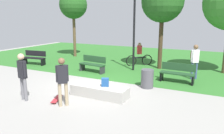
{
  "coord_description": "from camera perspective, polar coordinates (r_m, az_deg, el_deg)",
  "views": [
    {
      "loc": [
        5.0,
        -7.85,
        2.99
      ],
      "look_at": [
        0.99,
        0.19,
        0.96
      ],
      "focal_mm": 34.34,
      "sensor_mm": 36.0,
      "label": 1
    }
  ],
  "objects": [
    {
      "name": "pedestrian_with_backpack",
      "position": [
        11.45,
        21.17,
        2.14
      ],
      "size": [
        0.43,
        0.44,
        1.75
      ],
      "color": "#3F5184",
      "rests_on": "ground_plane"
    },
    {
      "name": "skater_performing_trick",
      "position": [
        7.51,
        -13.08,
        -2.93
      ],
      "size": [
        0.37,
        0.37,
        1.71
      ],
      "color": "tan",
      "rests_on": "ground_plane"
    },
    {
      "name": "tree_leaning_ash",
      "position": [
        17.5,
        -10.28,
        15.87
      ],
      "size": [
        2.15,
        2.15,
        5.12
      ],
      "color": "brown",
      "rests_on": "grass_lawn"
    },
    {
      "name": "skateboard_by_ledge",
      "position": [
        8.34,
        -14.5,
        -8.22
      ],
      "size": [
        0.49,
        0.82,
        0.08
      ],
      "color": "#A5262D",
      "rests_on": "ground_plane"
    },
    {
      "name": "tree_tall_oak",
      "position": [
        13.18,
        13.32,
        16.56
      ],
      "size": [
        2.44,
        2.44,
        5.2
      ],
      "color": "#42301E",
      "rests_on": "grass_lawn"
    },
    {
      "name": "skater_watching",
      "position": [
        8.48,
        -22.74,
        -1.52
      ],
      "size": [
        0.42,
        0.27,
        1.77
      ],
      "color": "slate",
      "rests_on": "ground_plane"
    },
    {
      "name": "ground_plane",
      "position": [
        9.77,
        -5.69,
        -5.14
      ],
      "size": [
        28.0,
        28.0,
        0.0
      ],
      "primitive_type": "plane",
      "color": "gray"
    },
    {
      "name": "lamp_post",
      "position": [
        12.45,
        5.95,
        12.43
      ],
      "size": [
        0.28,
        0.28,
        4.93
      ],
      "color": "black",
      "rests_on": "ground_plane"
    },
    {
      "name": "concrete_ledge",
      "position": [
        8.47,
        -3.37,
        -6.42
      ],
      "size": [
        2.29,
        0.78,
        0.42
      ],
      "primitive_type": "cube",
      "color": "#A8A59E",
      "rests_on": "ground_plane"
    },
    {
      "name": "park_bench_by_oak",
      "position": [
        12.28,
        -5.16,
        0.89
      ],
      "size": [
        1.65,
        0.67,
        0.91
      ],
      "color": "#1E4223",
      "rests_on": "ground_plane"
    },
    {
      "name": "grass_lawn",
      "position": [
        16.49,
        8.46,
        2.16
      ],
      "size": [
        26.6,
        12.85,
        0.01
      ],
      "primitive_type": "cube",
      "color": "#2D6B28",
      "rests_on": "ground_plane"
    },
    {
      "name": "backpack_on_ledge",
      "position": [
        8.33,
        -1.84,
        -4.06
      ],
      "size": [
        0.34,
        0.3,
        0.32
      ],
      "primitive_type": "cube",
      "rotation": [
        0.0,
        0.0,
        3.57
      ],
      "color": "#1E4C8C",
      "rests_on": "concrete_ledge"
    },
    {
      "name": "park_bench_far_left",
      "position": [
        10.68,
        17.03,
        -1.42
      ],
      "size": [
        1.62,
        0.54,
        0.91
      ],
      "color": "#1E4223",
      "rests_on": "ground_plane"
    },
    {
      "name": "cyclist_on_bicycle",
      "position": [
        14.05,
        7.28,
        2.97
      ],
      "size": [
        1.41,
        1.24,
        1.52
      ],
      "color": "black",
      "rests_on": "ground_plane"
    },
    {
      "name": "park_bench_near_lamppost",
      "position": [
        15.15,
        -19.98,
        2.43
      ],
      "size": [
        1.65,
        0.67,
        0.91
      ],
      "color": "black",
      "rests_on": "ground_plane"
    },
    {
      "name": "trash_bin",
      "position": [
        9.57,
        9.36,
        -3.08
      ],
      "size": [
        0.55,
        0.55,
        0.82
      ],
      "primitive_type": "cylinder",
      "color": "#4C4C51",
      "rests_on": "ground_plane"
    }
  ]
}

